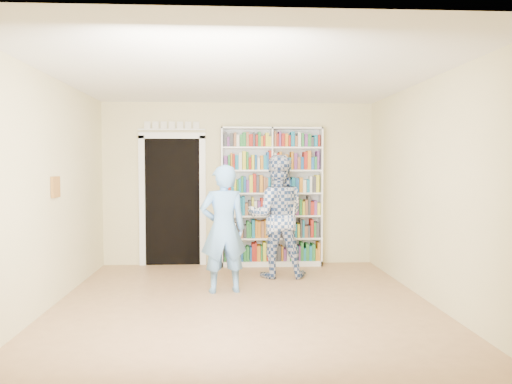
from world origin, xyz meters
TOP-DOWN VIEW (x-y plane):
  - floor at (0.00, 0.00)m, footprint 5.00×5.00m
  - ceiling at (0.00, 0.00)m, footprint 5.00×5.00m
  - wall_back at (0.00, 2.50)m, footprint 4.50×0.00m
  - wall_left at (-2.25, 0.00)m, footprint 0.00×5.00m
  - wall_right at (2.25, 0.00)m, footprint 0.00×5.00m
  - bookshelf at (0.54, 2.34)m, footprint 1.66×0.31m
  - doorway at (-1.10, 2.48)m, footprint 1.10×0.08m
  - wall_art at (-2.23, 0.20)m, footprint 0.03×0.25m
  - man_blue at (-0.24, 0.62)m, footprint 0.67×0.50m
  - man_plaid at (0.54, 1.48)m, footprint 0.92×0.73m
  - paper_sheet at (0.68, 1.30)m, footprint 0.21×0.08m

SIDE VIEW (x-z plane):
  - floor at x=0.00m, z-range 0.00..0.00m
  - man_blue at x=-0.24m, z-range 0.00..1.66m
  - man_plaid at x=0.54m, z-range 0.00..1.81m
  - paper_sheet at x=0.68m, z-range 0.90..1.21m
  - bookshelf at x=0.54m, z-range 0.01..2.29m
  - doorway at x=-1.10m, z-range -0.04..2.39m
  - wall_back at x=0.00m, z-range -0.90..3.60m
  - wall_left at x=-2.25m, z-range -1.15..3.85m
  - wall_right at x=2.25m, z-range -1.15..3.85m
  - wall_art at x=-2.23m, z-range 1.27..1.52m
  - ceiling at x=0.00m, z-range 2.70..2.70m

